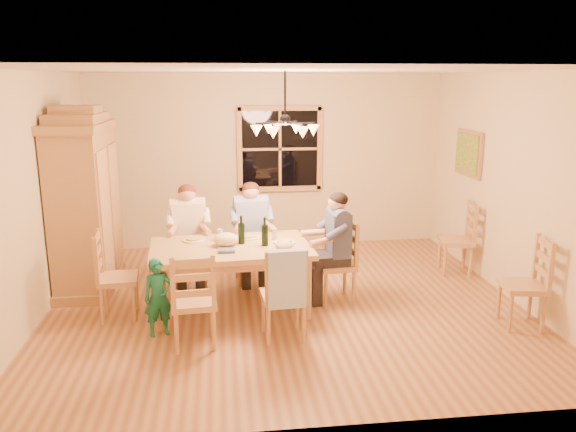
{
  "coord_description": "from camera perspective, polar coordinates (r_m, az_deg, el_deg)",
  "views": [
    {
      "loc": [
        -0.72,
        -6.25,
        2.59
      ],
      "look_at": [
        0.04,
        0.1,
        1.04
      ],
      "focal_mm": 35.0,
      "sensor_mm": 36.0,
      "label": 1
    }
  ],
  "objects": [
    {
      "name": "wall_right",
      "position": [
        7.26,
        21.86,
        2.76
      ],
      "size": [
        0.02,
        5.0,
        2.7
      ],
      "primitive_type": "cube",
      "color": "beige",
      "rests_on": "floor"
    },
    {
      "name": "cloth_bundle",
      "position": [
        6.41,
        -6.35,
        -2.38
      ],
      "size": [
        0.28,
        0.22,
        0.15
      ],
      "primitive_type": "ellipsoid",
      "color": "beige",
      "rests_on": "dining_table"
    },
    {
      "name": "wall_left",
      "position": [
        6.69,
        -24.4,
        1.68
      ],
      "size": [
        0.02,
        5.0,
        2.7
      ],
      "primitive_type": "cube",
      "color": "beige",
      "rests_on": "floor"
    },
    {
      "name": "armoire",
      "position": [
        7.47,
        -19.88,
        0.91
      ],
      "size": [
        0.66,
        1.4,
        2.3
      ],
      "color": "#9F7144",
      "rests_on": "floor"
    },
    {
      "name": "chair_far_left",
      "position": [
        7.35,
        -9.92,
        -4.75
      ],
      "size": [
        0.47,
        0.45,
        0.99
      ],
      "rotation": [
        0.0,
        0.0,
        3.22
      ],
      "color": "tan",
      "rests_on": "floor"
    },
    {
      "name": "dining_table",
      "position": [
        6.45,
        -5.85,
        -3.9
      ],
      "size": [
        1.88,
        1.23,
        0.76
      ],
      "rotation": [
        0.0,
        0.0,
        0.07
      ],
      "color": "tan",
      "rests_on": "floor"
    },
    {
      "name": "chair_near_left",
      "position": [
        5.76,
        -9.49,
        -10.03
      ],
      "size": [
        0.47,
        0.45,
        0.99
      ],
      "rotation": [
        0.0,
        0.0,
        0.07
      ],
      "color": "tan",
      "rests_on": "floor"
    },
    {
      "name": "chair_near_right",
      "position": [
        5.84,
        -0.5,
        -9.48
      ],
      "size": [
        0.47,
        0.45,
        0.99
      ],
      "rotation": [
        0.0,
        0.0,
        0.07
      ],
      "color": "tan",
      "rests_on": "floor"
    },
    {
      "name": "wine_glass_b",
      "position": [
        6.61,
        -1.4,
        -1.85
      ],
      "size": [
        0.06,
        0.06,
        0.14
      ],
      "primitive_type": "cylinder",
      "color": "silver",
      "rests_on": "dining_table"
    },
    {
      "name": "chair_end_right",
      "position": [
        6.79,
        4.87,
        -6.17
      ],
      "size": [
        0.45,
        0.47,
        0.99
      ],
      "rotation": [
        0.0,
        0.0,
        1.65
      ],
      "color": "tan",
      "rests_on": "floor"
    },
    {
      "name": "chair_far_right",
      "position": [
        7.4,
        -3.7,
        -4.44
      ],
      "size": [
        0.47,
        0.45,
        0.99
      ],
      "rotation": [
        0.0,
        0.0,
        3.22
      ],
      "color": "tan",
      "rests_on": "floor"
    },
    {
      "name": "wine_bottle_b",
      "position": [
        6.37,
        -2.37,
        -1.59
      ],
      "size": [
        0.08,
        0.08,
        0.33
      ],
      "primitive_type": "cylinder",
      "color": "black",
      "rests_on": "dining_table"
    },
    {
      "name": "adult_plaid_man",
      "position": [
        7.25,
        -3.76,
        -0.4
      ],
      "size": [
        0.42,
        0.45,
        0.87
      ],
      "rotation": [
        0.0,
        0.0,
        3.22
      ],
      "color": "#38549C",
      "rests_on": "floor"
    },
    {
      "name": "painting",
      "position": [
        8.26,
        17.85,
        6.06
      ],
      "size": [
        0.06,
        0.78,
        0.64
      ],
      "color": "#9F7144",
      "rests_on": "wall_right"
    },
    {
      "name": "chair_end_left",
      "position": [
        6.59,
        -16.77,
        -7.34
      ],
      "size": [
        0.45,
        0.47,
        0.99
      ],
      "rotation": [
        0.0,
        0.0,
        -1.5
      ],
      "color": "tan",
      "rests_on": "floor"
    },
    {
      "name": "towel",
      "position": [
        5.52,
        -0.14,
        -6.44
      ],
      "size": [
        0.39,
        0.13,
        0.58
      ],
      "primitive_type": "cube",
      "rotation": [
        0.0,
        0.0,
        0.07
      ],
      "color": "#A1BADA",
      "rests_on": "chair_near_right"
    },
    {
      "name": "napkin",
      "position": [
        6.2,
        -6.25,
        -3.52
      ],
      "size": [
        0.19,
        0.15,
        0.03
      ],
      "primitive_type": "cube",
      "rotation": [
        0.0,
        0.0,
        0.07
      ],
      "color": "#4B578A",
      "rests_on": "dining_table"
    },
    {
      "name": "plate_plaid",
      "position": [
        6.72,
        -3.9,
        -2.18
      ],
      "size": [
        0.26,
        0.26,
        0.02
      ],
      "primitive_type": "cylinder",
      "color": "white",
      "rests_on": "dining_table"
    },
    {
      "name": "cap",
      "position": [
        6.2,
        -0.4,
        -3.06
      ],
      "size": [
        0.2,
        0.2,
        0.11
      ],
      "primitive_type": "ellipsoid",
      "color": "tan",
      "rests_on": "dining_table"
    },
    {
      "name": "child",
      "position": [
        6.0,
        -13.04,
        -8.07
      ],
      "size": [
        0.35,
        0.29,
        0.83
      ],
      "primitive_type": "imported",
      "rotation": [
        0.0,
        0.0,
        0.34
      ],
      "color": "#17684E",
      "rests_on": "floor"
    },
    {
      "name": "wall_back",
      "position": [
        8.87,
        -2.14,
        5.54
      ],
      "size": [
        5.5,
        0.02,
        2.7
      ],
      "primitive_type": "cube",
      "color": "beige",
      "rests_on": "floor"
    },
    {
      "name": "adult_woman",
      "position": [
        7.2,
        -10.1,
        -0.69
      ],
      "size": [
        0.42,
        0.45,
        0.87
      ],
      "rotation": [
        0.0,
        0.0,
        3.22
      ],
      "color": "beige",
      "rests_on": "floor"
    },
    {
      "name": "plate_slate",
      "position": [
        6.51,
        -0.36,
        -2.67
      ],
      "size": [
        0.26,
        0.26,
        0.02
      ],
      "primitive_type": "cylinder",
      "color": "white",
      "rests_on": "dining_table"
    },
    {
      "name": "wine_bottle_a",
      "position": [
        6.46,
        -4.76,
        -1.41
      ],
      "size": [
        0.08,
        0.08,
        0.33
      ],
      "primitive_type": "cylinder",
      "color": "black",
      "rests_on": "dining_table"
    },
    {
      "name": "chair_spare_front",
      "position": [
        6.59,
        22.61,
        -7.81
      ],
      "size": [
        0.48,
        0.5,
        0.99
      ],
      "rotation": [
        0.0,
        0.0,
        1.42
      ],
      "color": "tan",
      "rests_on": "floor"
    },
    {
      "name": "wine_glass_a",
      "position": [
        6.63,
        -6.94,
        -1.92
      ],
      "size": [
        0.06,
        0.06,
        0.14
      ],
      "primitive_type": "cylinder",
      "color": "silver",
      "rests_on": "dining_table"
    },
    {
      "name": "floor",
      "position": [
        6.81,
        -0.28,
        -8.78
      ],
      "size": [
        5.5,
        5.5,
        0.0
      ],
      "primitive_type": "plane",
      "color": "#915C34",
      "rests_on": "ground"
    },
    {
      "name": "adult_slate_man",
      "position": [
        6.62,
        4.96,
        -1.78
      ],
      "size": [
        0.45,
        0.42,
        0.87
      ],
      "rotation": [
        0.0,
        0.0,
        1.65
      ],
      "color": "#454D6E",
      "rests_on": "floor"
    },
    {
      "name": "chair_spare_back",
      "position": [
        8.07,
        16.61,
        -3.46
      ],
      "size": [
        0.49,
        0.51,
        0.99
      ],
      "rotation": [
        0.0,
        0.0,
        1.39
      ],
      "color": "tan",
      "rests_on": "floor"
    },
    {
      "name": "plate_woman",
      "position": [
        6.68,
        -9.54,
        -2.42
      ],
      "size": [
        0.26,
        0.26,
        0.02
      ],
      "primitive_type": "cylinder",
      "color": "white",
      "rests_on": "dining_table"
    },
    {
      "name": "chandelier",
      "position": [
        6.31,
        -0.3,
        8.93
      ],
      "size": [
        0.77,
        0.68,
        0.71
      ],
      "color": "black",
      "rests_on": "ceiling"
    },
    {
      "name": "ceiling",
      "position": [
        6.29,
        -0.31,
        14.59
      ],
      "size": [
        5.5,
        5.0,
        0.02
      ],
      "primitive_type": "cube",
      "color": "white",
      "rests_on": "wall_back"
    },
    {
      "name": "window",
      "position": [
        8.83,
        -0.83,
        6.82
      ],
      "size": [
        1.3,
        0.06,
        1.3
      ],
      "color": "black",
      "rests_on": "wall_back"
    }
  ]
}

